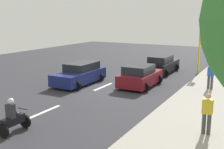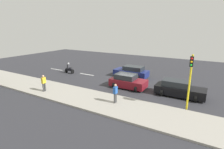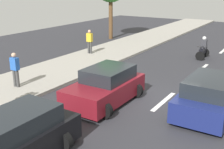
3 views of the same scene
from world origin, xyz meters
name	(u,v)px [view 1 (image 1 of 3)]	position (x,y,z in m)	size (l,w,h in m)	color
ground_plane	(103,87)	(0.00, 0.00, -0.05)	(40.00, 60.00, 0.10)	#2D2D33
sidewalk	(208,100)	(7.00, 0.00, 0.07)	(4.00, 60.00, 0.15)	#9E998E
lane_stripe_north	(44,112)	(0.00, -6.00, 0.01)	(0.20, 2.40, 0.01)	white
lane_stripe_mid	(103,87)	(0.00, 0.00, 0.01)	(0.20, 2.40, 0.01)	white
lane_stripe_south	(138,72)	(0.00, 6.00, 0.01)	(0.20, 2.40, 0.01)	white
lane_stripe_far_south	(161,62)	(0.00, 12.00, 0.01)	(0.20, 2.40, 0.01)	white
car_dark_blue	(80,74)	(-1.95, -0.01, 0.71)	(2.32, 4.48, 1.52)	navy
car_maroon	(140,76)	(2.14, 1.38, 0.71)	(2.35, 3.90, 1.52)	maroon
car_black	(162,65)	(1.90, 6.70, 0.71)	(2.19, 4.56, 1.52)	black
motorcycle	(13,118)	(0.71, -8.61, 0.64)	(0.60, 1.30, 1.53)	black
pedestrian_near_signal	(211,75)	(6.67, 2.37, 1.06)	(0.40, 0.24, 1.69)	#3F3F3F
pedestrian_by_tree	(207,112)	(7.83, -5.22, 1.06)	(0.40, 0.24, 1.69)	#3F3F3F
traffic_light_corner	(201,39)	(4.85, 7.85, 2.93)	(0.49, 0.24, 4.50)	yellow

